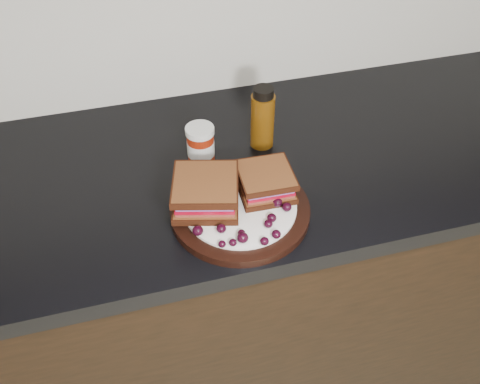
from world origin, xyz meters
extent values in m
cube|color=black|center=(0.00, 1.70, 0.43)|extent=(3.96, 0.58, 0.86)
cube|color=black|center=(0.00, 1.70, 0.88)|extent=(3.98, 0.60, 0.04)
cylinder|color=black|center=(-0.07, 1.55, 0.91)|extent=(0.28, 0.28, 0.02)
ellipsoid|color=black|center=(-0.17, 1.49, 0.93)|extent=(0.02, 0.02, 0.02)
ellipsoid|color=black|center=(-0.12, 1.49, 0.93)|extent=(0.02, 0.02, 0.02)
ellipsoid|color=black|center=(-0.13, 1.45, 0.93)|extent=(0.01, 0.01, 0.01)
ellipsoid|color=black|center=(-0.11, 1.45, 0.93)|extent=(0.02, 0.02, 0.01)
ellipsoid|color=black|center=(-0.09, 1.45, 0.93)|extent=(0.02, 0.02, 0.02)
ellipsoid|color=black|center=(-0.09, 1.47, 0.93)|extent=(0.01, 0.01, 0.01)
ellipsoid|color=black|center=(-0.05, 1.44, 0.93)|extent=(0.02, 0.02, 0.02)
ellipsoid|color=black|center=(-0.03, 1.45, 0.93)|extent=(0.02, 0.02, 0.02)
ellipsoid|color=black|center=(-0.03, 1.48, 0.93)|extent=(0.02, 0.02, 0.02)
ellipsoid|color=black|center=(-0.02, 1.49, 0.93)|extent=(0.02, 0.02, 0.02)
ellipsoid|color=black|center=(0.01, 1.51, 0.93)|extent=(0.02, 0.02, 0.02)
ellipsoid|color=black|center=(0.00, 1.53, 0.93)|extent=(0.02, 0.02, 0.02)
ellipsoid|color=black|center=(0.02, 1.53, 0.93)|extent=(0.02, 0.02, 0.02)
ellipsoid|color=black|center=(0.03, 1.57, 0.93)|extent=(0.02, 0.02, 0.02)
ellipsoid|color=black|center=(-0.01, 1.59, 0.93)|extent=(0.02, 0.02, 0.02)
ellipsoid|color=black|center=(-0.03, 1.58, 0.93)|extent=(0.02, 0.02, 0.02)
ellipsoid|color=black|center=(-0.12, 1.60, 0.93)|extent=(0.02, 0.02, 0.02)
ellipsoid|color=black|center=(-0.13, 1.58, 0.93)|extent=(0.02, 0.02, 0.02)
ellipsoid|color=black|center=(-0.16, 1.56, 0.93)|extent=(0.02, 0.02, 0.02)
ellipsoid|color=black|center=(-0.15, 1.55, 0.93)|extent=(0.02, 0.02, 0.02)
ellipsoid|color=black|center=(-0.12, 1.52, 0.93)|extent=(0.02, 0.02, 0.02)
ellipsoid|color=black|center=(-0.12, 1.57, 0.93)|extent=(0.02, 0.02, 0.02)
ellipsoid|color=black|center=(-0.13, 1.57, 0.93)|extent=(0.02, 0.02, 0.01)
ellipsoid|color=black|center=(-0.16, 1.57, 0.93)|extent=(0.02, 0.02, 0.02)
cylinder|color=maroon|center=(-0.11, 1.73, 0.95)|extent=(0.08, 0.08, 0.09)
cylinder|color=#542F08|center=(0.04, 1.75, 0.97)|extent=(0.07, 0.07, 0.15)
camera|label=1|loc=(-0.27, 0.82, 1.67)|focal=40.00mm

